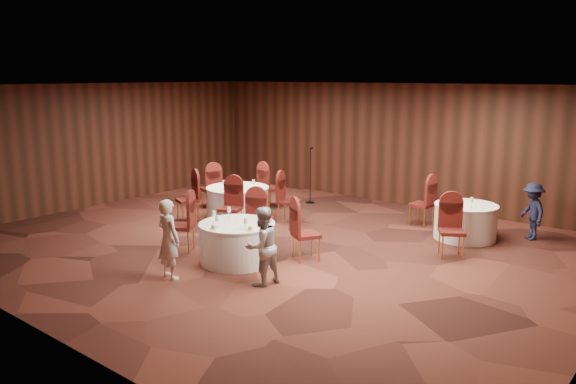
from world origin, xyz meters
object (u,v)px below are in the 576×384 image
Objects in this scene: table_right at (465,221)px; woman_a at (169,239)px; mic_stand at (310,187)px; table_main at (237,242)px; table_left at (238,202)px; woman_b at (262,246)px; man_c at (532,211)px.

woman_a is at bearing -118.81° from table_right.
woman_a is (1.58, -6.13, 0.26)m from mic_stand.
table_main is 1.07× the size of table_right.
table_left is (-2.33, 2.44, 0.00)m from table_main.
table_left is 1.15× the size of woman_b.
woman_b reaches higher than table_main.
woman_b reaches higher than man_c.
woman_b is at bearing -145.96° from woman_a.
table_main is 4.93m from table_right.
table_main is 1.07× the size of woman_b.
table_left is 4.30m from woman_a.
man_c is (4.11, 6.28, -0.08)m from woman_a.
table_right is at bearing -95.10° from man_c.
table_main is 3.38m from table_left.
woman_a is (-0.30, -1.34, 0.31)m from table_main.
mic_stand reaches higher than table_right.
man_c is (1.11, 0.81, 0.23)m from table_right.
woman_a is at bearing -61.79° from table_left.
table_left is 2.39m from mic_stand.
woman_b is at bearing -60.72° from mic_stand.
mic_stand is at bearing -139.89° from woman_b.
table_left is at bearing -120.24° from woman_b.
woman_b is (3.46, -3.02, 0.28)m from table_left.
man_c is at bearing 36.30° from table_right.
mic_stand is 1.10× the size of woman_a.
man_c is (5.69, 0.15, 0.17)m from mic_stand.
table_right is 0.99× the size of woman_b.
table_main is 1.30m from woman_b.
man_c is at bearing 164.88° from woman_b.
table_left is 1.25× the size of man_c.
table_right is (5.04, 1.69, 0.00)m from table_left.
man_c is at bearing 52.35° from table_main.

